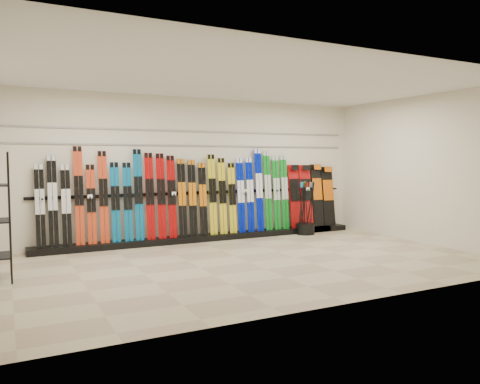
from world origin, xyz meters
name	(u,v)px	position (x,y,z in m)	size (l,w,h in m)	color
floor	(249,262)	(0.00, 0.00, 0.00)	(8.00, 8.00, 0.00)	tan
back_wall	(194,169)	(0.00, 2.50, 1.50)	(8.00, 8.00, 0.00)	beige
right_wall	(424,170)	(4.00, 0.00, 1.50)	(5.00, 5.00, 0.00)	beige
ceiling	(250,80)	(0.00, 0.00, 3.00)	(8.00, 8.00, 0.00)	silver
ski_rack_base	(208,237)	(0.22, 2.28, 0.06)	(8.00, 0.40, 0.12)	black
skis	(178,197)	(-0.43, 2.31, 0.94)	(5.36, 0.20, 1.84)	black
snowboards	(312,196)	(2.94, 2.35, 0.84)	(1.27, 0.23, 1.47)	#990C0C
pole_bin	(305,229)	(2.51, 2.00, 0.12)	(0.42, 0.42, 0.25)	black
ski_poles	(306,208)	(2.50, 1.97, 0.61)	(0.42, 0.37, 1.18)	black
slatwall_rail_0	(194,146)	(0.00, 2.48, 2.00)	(7.60, 0.02, 0.03)	gray
slatwall_rail_1	(194,131)	(0.00, 2.48, 2.30)	(7.60, 0.02, 0.03)	gray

